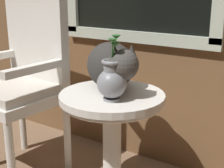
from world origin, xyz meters
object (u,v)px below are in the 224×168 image
(wicker_side_table, at_px, (112,130))
(cat, at_px, (112,65))
(wicker_chair, at_px, (23,76))
(pewter_vase_with_ivy, at_px, (112,80))

(wicker_side_table, distance_m, cat, 0.33)
(cat, bearing_deg, wicker_side_table, -56.33)
(wicker_chair, height_order, cat, wicker_chair)
(wicker_side_table, xyz_separation_m, pewter_vase_with_ivy, (0.06, -0.08, 0.29))
(wicker_side_table, distance_m, wicker_chair, 0.65)
(wicker_chair, bearing_deg, pewter_vase_with_ivy, -3.72)
(wicker_chair, relative_size, cat, 2.14)
(wicker_side_table, bearing_deg, wicker_chair, -176.40)
(pewter_vase_with_ivy, bearing_deg, cat, 123.81)
(wicker_side_table, xyz_separation_m, cat, (-0.04, 0.06, 0.32))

